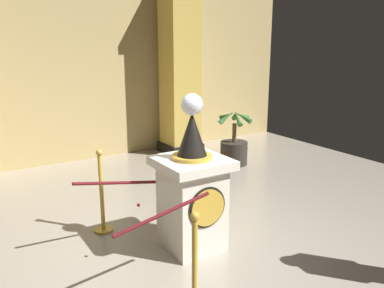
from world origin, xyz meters
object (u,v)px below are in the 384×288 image
at_px(pedestal_clock, 192,192).
at_px(potted_palm_right, 234,147).
at_px(stanchion_near, 102,203).
at_px(stanchion_far, 195,283).

bearing_deg(pedestal_clock, potted_palm_right, 44.41).
bearing_deg(stanchion_near, potted_palm_right, 24.44).
distance_m(pedestal_clock, stanchion_near, 1.23).
bearing_deg(stanchion_far, stanchion_near, 92.39).
relative_size(stanchion_near, stanchion_far, 1.08).
xyz_separation_m(pedestal_clock, stanchion_near, (-0.73, 0.94, -0.31)).
bearing_deg(stanchion_far, pedestal_clock, 59.10).
height_order(stanchion_far, potted_palm_right, potted_palm_right).
height_order(stanchion_near, stanchion_far, stanchion_near).
xyz_separation_m(pedestal_clock, potted_palm_right, (2.42, 2.37, -0.35)).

